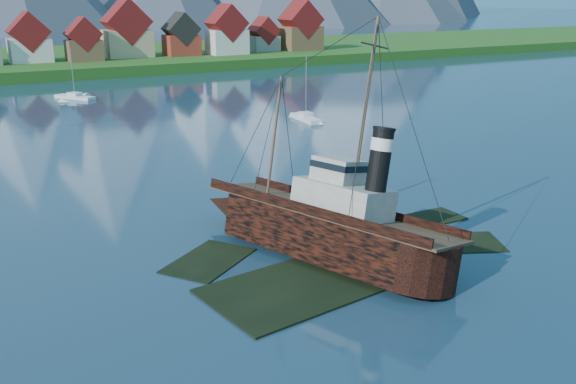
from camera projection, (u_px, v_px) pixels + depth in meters
ground at (335, 265)px, 54.01m from camera, size 1400.00×1400.00×0.00m
shoal at (339, 256)px, 56.73m from camera, size 31.71×21.24×1.14m
shore_bank at (32, 67)px, 195.87m from camera, size 600.00×80.00×3.20m
seawall at (54, 81)px, 164.16m from camera, size 600.00×2.50×2.00m
tugboat_wreck at (315, 223)px, 56.01m from camera, size 6.33×27.25×21.60m
sailboat_d at (306, 119)px, 114.40m from camera, size 3.05×9.08×12.16m
sailboat_e at (75, 98)px, 137.46m from camera, size 7.38×9.38×11.21m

